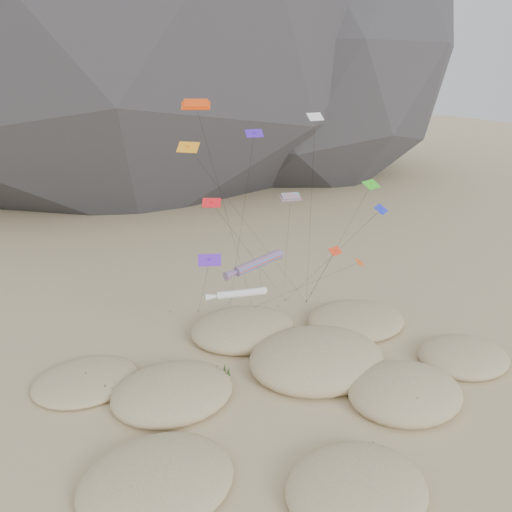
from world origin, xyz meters
The scene contains 9 objects.
ground centered at (0.00, 0.00, 0.00)m, with size 500.00×500.00×0.00m, color #CCB789.
dunes centered at (-0.75, 4.56, 0.72)m, with size 51.78×38.13×4.18m.
dune_grass centered at (-0.35, 3.30, 0.86)m, with size 41.34×28.45×1.57m.
kite_stakes centered at (1.97, 22.50, 0.15)m, with size 21.17×4.98×0.30m.
rainbow_tube_kite centered at (-2.62, 10.24, 11.93)m, with size 12.39×18.23×12.84m.
white_tube_kite centered at (-5.34, 8.94, 9.37)m, with size 6.41×14.80×10.03m.
orange_parafoil centered at (-6.95, 15.93, 28.10)m, with size 11.08×8.67×28.95m.
multi_parafoil centered at (3.17, 13.66, 17.86)m, with size 7.78×14.56×18.53m.
delta_kites centered at (2.00, 11.72, 17.85)m, with size 23.36×19.12×27.12m.
Camera 1 is at (-22.84, -36.19, 31.95)m, focal length 35.00 mm.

